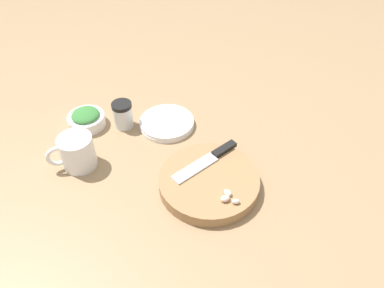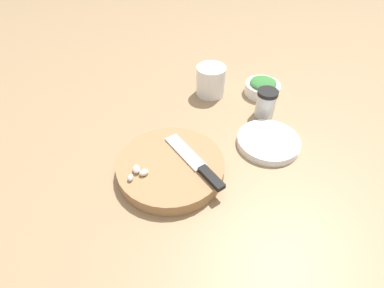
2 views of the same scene
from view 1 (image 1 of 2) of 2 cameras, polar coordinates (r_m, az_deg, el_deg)
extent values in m
plane|color=#997A56|center=(1.07, -2.19, -2.17)|extent=(5.00, 5.00, 0.00)
cylinder|color=#9E754C|center=(0.98, 2.59, -5.80)|extent=(0.26, 0.26, 0.03)
cube|color=black|center=(1.04, 4.94, -0.76)|extent=(0.07, 0.06, 0.01)
cube|color=silver|center=(0.99, 0.45, -3.70)|extent=(0.13, 0.11, 0.01)
ellipsoid|color=silver|center=(0.92, 6.68, -8.70)|extent=(0.02, 0.01, 0.01)
ellipsoid|color=#F3DCD0|center=(0.92, 5.08, -8.26)|extent=(0.03, 0.02, 0.02)
ellipsoid|color=beige|center=(0.93, 5.46, -7.40)|extent=(0.03, 0.03, 0.01)
cylinder|color=white|center=(1.21, -15.73, 3.43)|extent=(0.11, 0.11, 0.03)
torus|color=white|center=(1.20, -15.88, 4.06)|extent=(0.12, 0.12, 0.01)
ellipsoid|color=#387A38|center=(1.19, -15.94, 4.27)|extent=(0.08, 0.08, 0.02)
cylinder|color=silver|center=(1.17, -10.44, 4.16)|extent=(0.06, 0.06, 0.07)
cylinder|color=black|center=(1.14, -10.71, 5.82)|extent=(0.06, 0.06, 0.01)
cylinder|color=white|center=(1.06, -17.04, -1.15)|extent=(0.09, 0.09, 0.10)
torus|color=white|center=(1.06, -19.71, -1.74)|extent=(0.07, 0.03, 0.07)
cylinder|color=white|center=(1.17, -3.84, 3.03)|extent=(0.17, 0.17, 0.01)
cylinder|color=white|center=(1.17, -3.86, 3.41)|extent=(0.17, 0.17, 0.01)
camera|label=2|loc=(0.93, 38.32, 23.12)|focal=28.00mm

